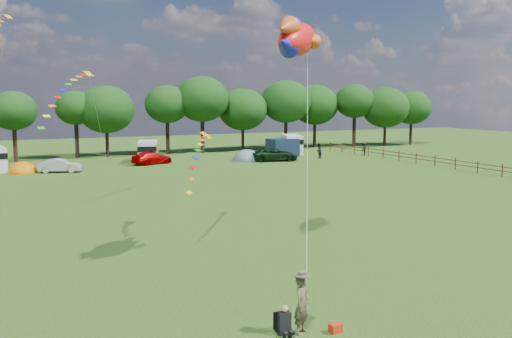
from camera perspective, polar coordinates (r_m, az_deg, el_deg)
name	(u,v)px	position (r m, az deg, el deg)	size (l,w,h in m)	color
ground_plane	(346,297)	(22.43, 8.99, -12.57)	(180.00, 180.00, 0.00)	black
tree_line	(136,106)	(74.41, -11.94, 6.17)	(102.98, 10.98, 10.27)	black
fence	(407,156)	(68.37, 14.91, 1.25)	(0.12, 33.12, 1.20)	#472D19
car_b	(60,166)	(60.42, -19.02, 0.32)	(1.45, 3.89, 1.37)	#9DA1A5
car_c	(152,158)	(65.14, -10.37, 1.10)	(1.97, 4.69, 1.41)	#A60000
car_d	(275,154)	(67.32, 1.90, 1.46)	(2.53, 5.60, 1.53)	black
campervan_c	(148,151)	(67.44, -10.75, 1.81)	(3.47, 5.36, 2.43)	#BDBDBF
campervan_d	(292,144)	(75.90, 3.59, 2.55)	(3.67, 5.53, 2.50)	white
tent_orange	(23,173)	(61.35, -22.27, -0.35)	(2.87, 3.15, 2.25)	#CC6500
tent_greyblue	(247,160)	(67.78, -0.88, 0.87)	(3.49, 3.82, 2.60)	#4C6370
awning_navy	(282,147)	(73.17, 2.66, 2.19)	(3.52, 2.86, 2.20)	#111E31
kite_flyer	(302,305)	(18.80, 4.63, -13.38)	(0.70, 0.46, 1.92)	brown
camp_chair	(284,321)	(18.03, 2.81, -14.95)	(0.57, 0.57, 1.29)	#99999E
kite_bag	(336,328)	(19.29, 7.97, -15.47)	(0.41, 0.27, 0.29)	#B5240F
fish_kite	(295,39)	(26.36, 3.94, 12.88)	(3.89, 3.71, 2.28)	red
streamer_kite_b	(70,89)	(40.43, -18.12, 7.63)	(4.30, 4.67, 3.80)	#FFB70B
streamer_kite_c	(199,151)	(31.29, -5.68, 1.77)	(3.18, 5.01, 2.81)	#DEAE00
walker_a	(319,151)	(70.65, 6.28, 1.83)	(0.90, 0.56, 1.85)	black
walker_b	(364,149)	(75.28, 10.75, 2.01)	(1.08, 0.50, 1.67)	black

